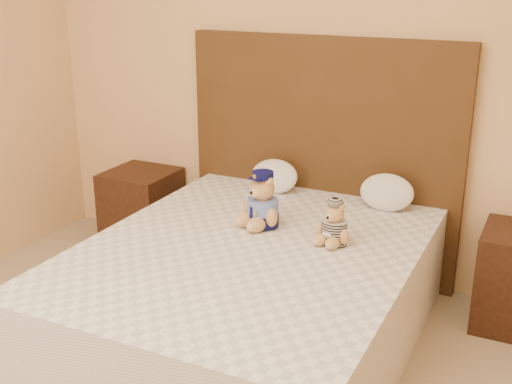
# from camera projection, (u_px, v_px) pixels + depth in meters

# --- Properties ---
(bed) EXTENTS (1.60, 2.00, 0.55)m
(bed) POSITION_uv_depth(u_px,v_px,m) (250.00, 295.00, 3.32)
(bed) COLOR white
(bed) RESTS_ON ground
(headboard) EXTENTS (1.75, 0.08, 1.50)m
(headboard) POSITION_uv_depth(u_px,v_px,m) (322.00, 158.00, 4.02)
(headboard) COLOR #472A15
(headboard) RESTS_ON ground
(nightstand_left) EXTENTS (0.45, 0.45, 0.55)m
(nightstand_left) POSITION_uv_depth(u_px,v_px,m) (142.00, 209.00, 4.51)
(nightstand_left) COLOR #391E12
(nightstand_left) RESTS_ON ground
(teddy_police) EXTENTS (0.34, 0.34, 0.30)m
(teddy_police) POSITION_uv_depth(u_px,v_px,m) (263.00, 199.00, 3.44)
(teddy_police) COLOR tan
(teddy_police) RESTS_ON bed
(teddy_prisoner) EXTENTS (0.24, 0.24, 0.23)m
(teddy_prisoner) POSITION_uv_depth(u_px,v_px,m) (334.00, 223.00, 3.23)
(teddy_prisoner) COLOR tan
(teddy_prisoner) RESTS_ON bed
(pillow_left) EXTENTS (0.31, 0.20, 0.22)m
(pillow_left) POSITION_uv_depth(u_px,v_px,m) (274.00, 175.00, 4.00)
(pillow_left) COLOR white
(pillow_left) RESTS_ON bed
(pillow_right) EXTENTS (0.31, 0.20, 0.22)m
(pillow_right) POSITION_uv_depth(u_px,v_px,m) (387.00, 191.00, 3.70)
(pillow_right) COLOR white
(pillow_right) RESTS_ON bed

